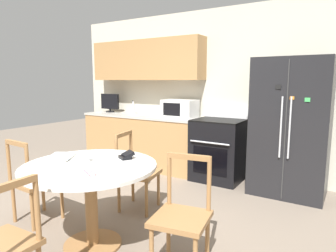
# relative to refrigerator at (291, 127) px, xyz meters

# --- Properties ---
(ground_plane) EXTENTS (14.00, 14.00, 0.00)m
(ground_plane) POSITION_rel_refrigerator_xyz_m (-1.33, -2.23, -0.89)
(ground_plane) COLOR gray
(back_wall) EXTENTS (5.20, 0.44, 2.60)m
(back_wall) POSITION_rel_refrigerator_xyz_m (-1.63, 0.36, 0.56)
(back_wall) COLOR beige
(back_wall) RESTS_ON ground_plane
(kitchen_counter) EXTENTS (2.18, 0.64, 0.90)m
(kitchen_counter) POSITION_rel_refrigerator_xyz_m (-2.46, 0.06, -0.44)
(kitchen_counter) COLOR #AD7F4C
(kitchen_counter) RESTS_ON ground_plane
(refrigerator) EXTENTS (0.93, 0.72, 1.78)m
(refrigerator) POSITION_rel_refrigerator_xyz_m (0.00, 0.00, 0.00)
(refrigerator) COLOR black
(refrigerator) RESTS_ON ground_plane
(oven_range) EXTENTS (0.72, 0.68, 1.08)m
(oven_range) POSITION_rel_refrigerator_xyz_m (-1.00, 0.03, -0.42)
(oven_range) COLOR black
(oven_range) RESTS_ON ground_plane
(microwave) EXTENTS (0.53, 0.37, 0.29)m
(microwave) POSITION_rel_refrigerator_xyz_m (-1.71, 0.09, 0.15)
(microwave) COLOR white
(microwave) RESTS_ON kitchen_counter
(countertop_tv) EXTENTS (0.41, 0.16, 0.34)m
(countertop_tv) POSITION_rel_refrigerator_xyz_m (-3.24, 0.10, 0.20)
(countertop_tv) COLOR black
(countertop_tv) RESTS_ON kitchen_counter
(counter_bottle) EXTENTS (0.07, 0.07, 0.24)m
(counter_bottle) POSITION_rel_refrigerator_xyz_m (-2.69, 0.11, 0.10)
(counter_bottle) COLOR silver
(counter_bottle) RESTS_ON kitchen_counter
(dining_table) EXTENTS (1.18, 1.18, 0.76)m
(dining_table) POSITION_rel_refrigerator_xyz_m (-1.26, -2.31, -0.28)
(dining_table) COLOR white
(dining_table) RESTS_ON ground_plane
(dining_chair_right) EXTENTS (0.49, 0.49, 0.90)m
(dining_chair_right) POSITION_rel_refrigerator_xyz_m (-0.40, -2.17, -0.46)
(dining_chair_right) COLOR #9E7042
(dining_chair_right) RESTS_ON ground_plane
(dining_chair_near) EXTENTS (0.44, 0.44, 0.90)m
(dining_chair_near) POSITION_rel_refrigerator_xyz_m (-1.18, -3.18, -0.46)
(dining_chair_near) COLOR #9E7042
(dining_chair_near) RESTS_ON ground_plane
(dining_chair_left) EXTENTS (0.44, 0.44, 0.90)m
(dining_chair_left) POSITION_rel_refrigerator_xyz_m (-2.12, -2.29, -0.46)
(dining_chair_left) COLOR #9E7042
(dining_chair_left) RESTS_ON ground_plane
(dining_chair_far) EXTENTS (0.49, 0.49, 0.90)m
(dining_chair_far) POSITION_rel_refrigerator_xyz_m (-1.40, -1.46, -0.46)
(dining_chair_far) COLOR #9E7042
(dining_chair_far) RESTS_ON ground_plane
(candle_glass) EXTENTS (0.09, 0.09, 0.09)m
(candle_glass) POSITION_rel_refrigerator_xyz_m (-1.35, -2.28, -0.09)
(candle_glass) COLOR silver
(candle_glass) RESTS_ON dining_table
(folded_napkin) EXTENTS (0.20, 0.13, 0.05)m
(folded_napkin) POSITION_rel_refrigerator_xyz_m (-1.08, -2.49, -0.10)
(folded_napkin) COLOR pink
(folded_napkin) RESTS_ON dining_table
(wallet) EXTENTS (0.17, 0.17, 0.07)m
(wallet) POSITION_rel_refrigerator_xyz_m (-1.11, -1.98, -0.10)
(wallet) COLOR black
(wallet) RESTS_ON dining_table
(mail_stack) EXTENTS (0.35, 0.37, 0.02)m
(mail_stack) POSITION_rel_refrigerator_xyz_m (-1.65, -2.30, -0.12)
(mail_stack) COLOR white
(mail_stack) RESTS_ON dining_table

